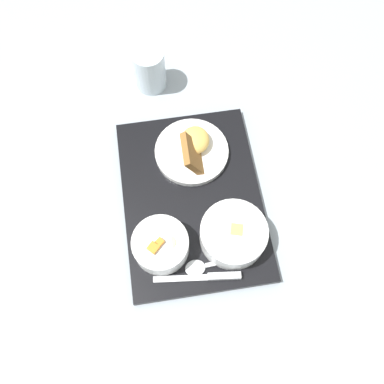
{
  "coord_description": "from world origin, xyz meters",
  "views": [
    {
      "loc": [
        -0.34,
        0.07,
        0.87
      ],
      "look_at": [
        0.0,
        0.0,
        0.05
      ],
      "focal_mm": 38.0,
      "sensor_mm": 36.0,
      "label": 1
    }
  ],
  "objects_px": {
    "plate_main": "(193,149)",
    "spoon": "(208,265)",
    "bowl_soup": "(233,234)",
    "knife": "(214,277)",
    "bowl_salad": "(161,245)",
    "glass_water": "(150,71)"
  },
  "relations": [
    {
      "from": "plate_main",
      "to": "spoon",
      "type": "relative_size",
      "value": 1.17
    },
    {
      "from": "bowl_soup",
      "to": "knife",
      "type": "relative_size",
      "value": 0.77
    },
    {
      "from": "bowl_salad",
      "to": "plate_main",
      "type": "relative_size",
      "value": 0.69
    },
    {
      "from": "knife",
      "to": "glass_water",
      "type": "height_order",
      "value": "glass_water"
    },
    {
      "from": "knife",
      "to": "glass_water",
      "type": "bearing_deg",
      "value": -75.79
    },
    {
      "from": "plate_main",
      "to": "glass_water",
      "type": "relative_size",
      "value": 1.53
    },
    {
      "from": "plate_main",
      "to": "knife",
      "type": "bearing_deg",
      "value": 177.24
    },
    {
      "from": "bowl_salad",
      "to": "bowl_soup",
      "type": "bearing_deg",
      "value": -92.64
    },
    {
      "from": "spoon",
      "to": "glass_water",
      "type": "relative_size",
      "value": 1.3
    },
    {
      "from": "spoon",
      "to": "glass_water",
      "type": "distance_m",
      "value": 0.51
    },
    {
      "from": "bowl_soup",
      "to": "glass_water",
      "type": "relative_size",
      "value": 1.25
    },
    {
      "from": "plate_main",
      "to": "knife",
      "type": "xyz_separation_m",
      "value": [
        -0.3,
        0.01,
        -0.01
      ]
    },
    {
      "from": "plate_main",
      "to": "knife",
      "type": "height_order",
      "value": "plate_main"
    },
    {
      "from": "knife",
      "to": "spoon",
      "type": "bearing_deg",
      "value": -64.81
    },
    {
      "from": "glass_water",
      "to": "knife",
      "type": "bearing_deg",
      "value": -174.8
    },
    {
      "from": "spoon",
      "to": "glass_water",
      "type": "bearing_deg",
      "value": -86.48
    },
    {
      "from": "bowl_salad",
      "to": "knife",
      "type": "bearing_deg",
      "value": -130.24
    },
    {
      "from": "bowl_soup",
      "to": "spoon",
      "type": "xyz_separation_m",
      "value": [
        -0.05,
        0.06,
        -0.03
      ]
    },
    {
      "from": "spoon",
      "to": "plate_main",
      "type": "bearing_deg",
      "value": -95.71
    },
    {
      "from": "bowl_soup",
      "to": "plate_main",
      "type": "height_order",
      "value": "plate_main"
    },
    {
      "from": "plate_main",
      "to": "glass_water",
      "type": "distance_m",
      "value": 0.24
    },
    {
      "from": "knife",
      "to": "bowl_salad",
      "type": "bearing_deg",
      "value": -31.23
    }
  ]
}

